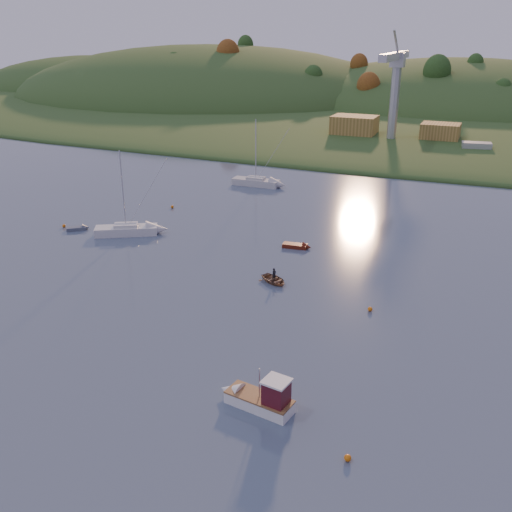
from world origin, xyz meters
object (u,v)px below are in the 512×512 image
at_px(red_tender, 300,246).
at_px(sailboat_near, 126,229).
at_px(canoe, 274,280).
at_px(grey_dinghy, 81,228).
at_px(sailboat_far, 256,181).
at_px(fishing_boat, 255,396).

bearing_deg(red_tender, sailboat_near, -175.88).
xyz_separation_m(canoe, grey_dinghy, (-33.15, 6.41, -0.14)).
xyz_separation_m(sailboat_far, canoe, (19.51, -40.15, -0.40)).
bearing_deg(sailboat_near, canoe, -45.91).
bearing_deg(sailboat_far, fishing_boat, -68.13).
distance_m(sailboat_near, grey_dinghy, 7.52).
height_order(canoe, red_tender, red_tender).
height_order(sailboat_near, grey_dinghy, sailboat_near).
xyz_separation_m(sailboat_near, grey_dinghy, (-7.44, -0.91, -0.53)).
bearing_deg(grey_dinghy, red_tender, -28.91).
relative_size(fishing_boat, canoe, 1.76).
distance_m(fishing_boat, canoe, 23.49).
distance_m(sailboat_far, grey_dinghy, 36.39).
distance_m(canoe, grey_dinghy, 33.76).
bearing_deg(canoe, fishing_boat, -132.03).
bearing_deg(red_tender, fishing_boat, -83.08).
bearing_deg(sailboat_near, sailboat_far, 49.29).
xyz_separation_m(fishing_boat, sailboat_far, (-26.69, 62.50, -0.11)).
xyz_separation_m(sailboat_near, canoe, (25.71, -7.32, -0.39)).
bearing_deg(fishing_boat, red_tender, -67.70).
bearing_deg(fishing_boat, sailboat_near, -32.99).
height_order(canoe, grey_dinghy, grey_dinghy).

